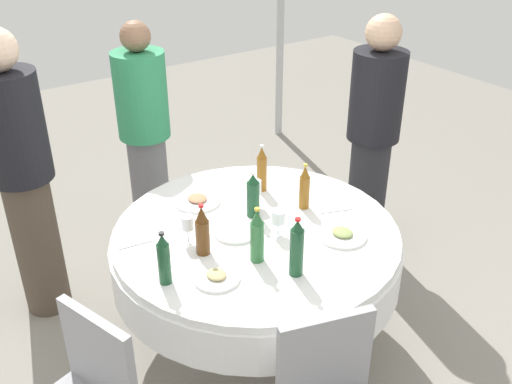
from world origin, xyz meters
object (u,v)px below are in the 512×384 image
(bottle_amber_inner, at_px, (262,169))
(plate_north, at_px, (198,201))
(person_inner, at_px, (23,175))
(bottle_green_west, at_px, (257,236))
(bottle_brown_east, at_px, (202,231))
(bottle_dark_green_rear, at_px, (253,196))
(person_rear, at_px, (373,135))
(person_near, at_px, (145,134))
(wine_glass_west, at_px, (278,217))
(wine_glass_east, at_px, (256,188))
(plate_front, at_px, (217,277))
(plate_far, at_px, (342,235))
(bottle_amber_near, at_px, (305,188))
(bottle_dark_green_outer, at_px, (164,259))
(plate_mid, at_px, (236,231))
(bottle_dark_green_south, at_px, (297,248))
(wine_glass_outer, at_px, (187,224))
(dining_table, at_px, (256,253))

(bottle_amber_inner, relative_size, plate_north, 1.10)
(bottle_amber_inner, bearing_deg, person_inner, 60.66)
(bottle_green_west, distance_m, plate_north, 0.65)
(bottle_brown_east, bearing_deg, plate_north, -26.45)
(bottle_dark_green_rear, bearing_deg, person_rear, -77.98)
(person_near, bearing_deg, wine_glass_west, -87.27)
(wine_glass_east, distance_m, person_inner, 1.28)
(plate_front, height_order, person_near, person_near)
(person_rear, bearing_deg, plate_far, -69.29)
(bottle_amber_near, relative_size, wine_glass_west, 1.88)
(plate_north, bearing_deg, bottle_dark_green_outer, 138.85)
(wine_glass_east, bearing_deg, bottle_brown_east, 116.05)
(plate_mid, bearing_deg, plate_north, 1.24)
(bottle_amber_inner, xyz_separation_m, bottle_dark_green_outer, (-0.46, 0.85, -0.01))
(plate_far, height_order, person_near, person_near)
(bottle_dark_green_outer, distance_m, person_inner, 1.14)
(bottle_dark_green_south, xyz_separation_m, plate_front, (0.17, 0.32, -0.13))
(plate_far, bearing_deg, wine_glass_west, 51.45)
(plate_north, relative_size, person_near, 0.16)
(bottle_brown_east, height_order, wine_glass_outer, bottle_brown_east)
(dining_table, relative_size, wine_glass_west, 10.75)
(bottle_amber_inner, distance_m, person_inner, 1.31)
(bottle_dark_green_south, xyz_separation_m, wine_glass_west, (0.31, -0.13, -0.04))
(wine_glass_outer, xyz_separation_m, person_near, (1.18, -0.33, -0.03))
(person_near, bearing_deg, dining_table, -90.00)
(bottle_amber_inner, xyz_separation_m, bottle_dark_green_south, (-0.74, 0.33, 0.01))
(wine_glass_west, distance_m, wine_glass_east, 0.31)
(bottle_brown_east, bearing_deg, person_near, -13.65)
(person_inner, bearing_deg, dining_table, -90.00)
(wine_glass_east, height_order, person_inner, person_inner)
(bottle_green_west, relative_size, bottle_dark_green_south, 0.96)
(bottle_green_west, bearing_deg, person_inner, 31.41)
(person_inner, bearing_deg, bottle_amber_near, -79.47)
(bottle_dark_green_outer, relative_size, person_near, 0.17)
(plate_front, relative_size, person_rear, 0.13)
(plate_north, xyz_separation_m, person_inner, (0.56, 0.77, 0.15))
(plate_front, distance_m, person_rear, 1.67)
(person_inner, bearing_deg, plate_front, -109.79)
(plate_front, relative_size, person_near, 0.14)
(person_rear, xyz_separation_m, person_near, (0.92, 1.18, -0.04))
(plate_far, bearing_deg, bottle_amber_near, -4.14)
(bottle_amber_near, distance_m, plate_far, 0.36)
(bottle_dark_green_rear, bearing_deg, plate_north, 31.20)
(wine_glass_east, bearing_deg, wine_glass_outer, 102.28)
(plate_mid, height_order, plate_front, plate_front)
(bottle_amber_inner, xyz_separation_m, wine_glass_east, (-0.13, 0.13, -0.02))
(wine_glass_east, bearing_deg, bottle_amber_near, -128.88)
(bottle_amber_near, distance_m, person_near, 1.30)
(wine_glass_west, distance_m, person_rear, 1.20)
(wine_glass_west, xyz_separation_m, person_rear, (0.46, -1.11, 0.01))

